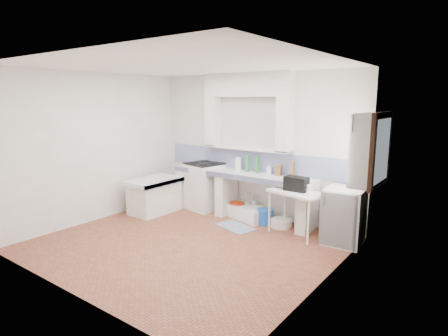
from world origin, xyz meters
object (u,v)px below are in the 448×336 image
Objects in this scene: fridge at (344,216)px; stove at (204,187)px; sink at (247,213)px; side_table at (296,213)px.

stove is at bearing 171.89° from fridge.
stove reaches higher than sink.
stove is 2.28m from side_table.
fridge is (3.04, -0.18, -0.03)m from stove.
stove is 1.04× the size of side_table.
side_table is (1.17, -0.30, 0.28)m from sink.
stove is 1.06× the size of fridge.
sink is at bearing 169.94° from fridge.
stove is at bearing -174.80° from side_table.
sink is at bearing 178.36° from side_table.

